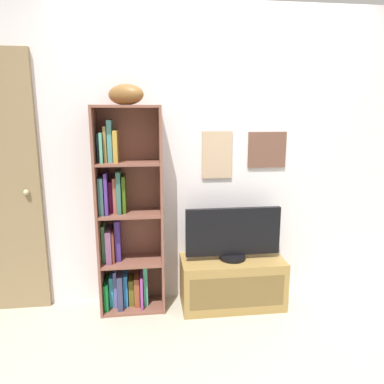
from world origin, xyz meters
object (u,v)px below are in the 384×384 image
Objects in this scene: tv_stand at (232,282)px; television at (233,234)px; bookshelf at (124,223)px; football at (126,95)px.

tv_stand is 0.43m from television.
television is (0.00, 0.00, 0.43)m from tv_stand.
tv_stand is (0.89, -0.09, -0.53)m from bookshelf.
television is (0.89, -0.09, -0.11)m from bookshelf.
bookshelf is 0.90m from television.
tv_stand is at bearing -5.64° from bookshelf.
football is at bearing -31.16° from bookshelf.
football reaches higher than tv_stand.
football is 0.37× the size of television.
bookshelf reaches higher than tv_stand.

